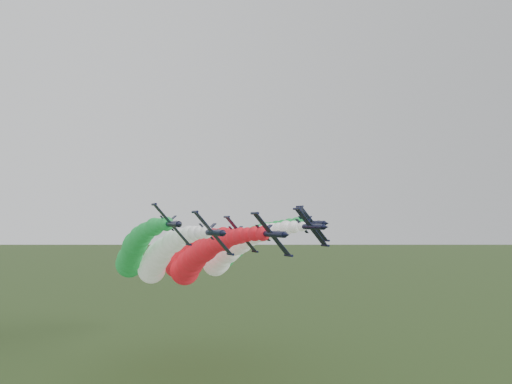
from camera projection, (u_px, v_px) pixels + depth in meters
jet_lead at (195, 260)px, 149.42m from camera, size 15.35×89.82×23.31m
jet_inner_left at (158, 259)px, 148.51m from camera, size 15.04×89.51×22.99m
jet_inner_right at (228, 253)px, 164.52m from camera, size 15.12×89.59×23.08m
jet_outer_left at (133, 252)px, 153.78m from camera, size 15.24×89.72×23.20m
jet_outer_right at (235, 248)px, 172.19m from camera, size 14.60×89.07×22.56m
jet_trail at (184, 257)px, 169.34m from camera, size 14.56×89.03×22.52m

